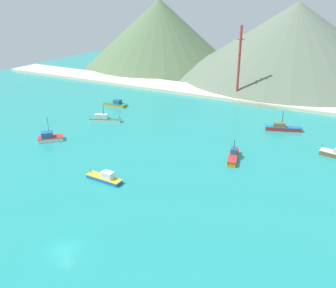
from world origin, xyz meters
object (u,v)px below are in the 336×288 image
object	(u,v)px
fishing_boat_7	(283,128)
radio_tower	(239,63)
fishing_boat_10	(105,178)
fishing_boat_0	(233,156)
fishing_boat_6	(104,119)
fishing_boat_9	(336,154)
fishing_boat_2	(116,104)
fishing_boat_11	(50,137)

from	to	relation	value
fishing_boat_7	radio_tower	world-z (taller)	radio_tower
fishing_boat_7	fishing_boat_10	xyz separation A→B (m)	(-26.51, -50.09, -0.04)
fishing_boat_0	fishing_boat_10	bearing A→B (deg)	-130.61
fishing_boat_6	fishing_boat_10	size ratio (longest dim) A/B	1.15
fishing_boat_6	fishing_boat_9	world-z (taller)	fishing_boat_9
fishing_boat_0	fishing_boat_6	bearing A→B (deg)	170.72
fishing_boat_0	radio_tower	distance (m)	56.67
fishing_boat_0	fishing_boat_2	bearing A→B (deg)	156.01
fishing_boat_6	fishing_boat_7	bearing A→B (deg)	20.17
fishing_boat_10	fishing_boat_2	bearing A→B (deg)	123.83
fishing_boat_9	radio_tower	bearing A→B (deg)	135.17
fishing_boat_0	fishing_boat_2	distance (m)	57.10
fishing_boat_0	fishing_boat_9	distance (m)	25.73
fishing_boat_6	fishing_boat_10	xyz separation A→B (m)	(24.54, -31.34, -0.10)
fishing_boat_0	fishing_boat_10	distance (m)	31.57
fishing_boat_11	fishing_boat_2	bearing A→B (deg)	96.13
fishing_boat_6	fishing_boat_11	size ratio (longest dim) A/B	1.41
fishing_boat_9	radio_tower	xyz separation A→B (m)	(-39.12, 38.89, 12.91)
fishing_boat_7	fishing_boat_11	size ratio (longest dim) A/B	1.50
radio_tower	fishing_boat_2	bearing A→B (deg)	-140.09
fishing_boat_11	radio_tower	bearing A→B (deg)	64.44
fishing_boat_2	fishing_boat_10	distance (m)	56.80
fishing_boat_2	fishing_boat_10	world-z (taller)	fishing_boat_10
fishing_boat_9	fishing_boat_11	size ratio (longest dim) A/B	1.10
fishing_boat_6	fishing_boat_9	distance (m)	67.25
fishing_boat_2	fishing_boat_10	size ratio (longest dim) A/B	1.02
fishing_boat_11	fishing_boat_7	bearing A→B (deg)	35.48
fishing_boat_10	radio_tower	bearing A→B (deg)	87.52
fishing_boat_0	fishing_boat_11	xyz separation A→B (m)	(-48.33, -12.58, 0.10)
fishing_boat_10	radio_tower	distance (m)	77.55
fishing_boat_11	radio_tower	xyz separation A→B (m)	(31.08, 65.00, 12.78)
radio_tower	fishing_boat_10	bearing A→B (deg)	-92.48
fishing_boat_2	fishing_boat_9	world-z (taller)	fishing_boat_9
fishing_boat_6	fishing_boat_7	distance (m)	54.38
fishing_boat_6	fishing_boat_2	bearing A→B (deg)	114.09
radio_tower	fishing_boat_6	bearing A→B (deg)	-121.72
fishing_boat_2	fishing_boat_10	bearing A→B (deg)	-56.17
fishing_boat_9	fishing_boat_11	xyz separation A→B (m)	(-70.21, -26.11, 0.13)
fishing_boat_6	fishing_boat_9	xyz separation A→B (m)	(66.97, 6.16, -0.06)
fishing_boat_7	fishing_boat_10	bearing A→B (deg)	-117.89
fishing_boat_2	radio_tower	size ratio (longest dim) A/B	0.33
fishing_boat_7	fishing_boat_11	xyz separation A→B (m)	(-54.29, -38.70, 0.13)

